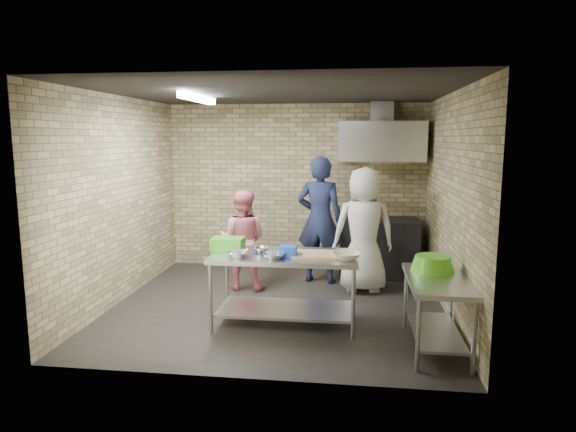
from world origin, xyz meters
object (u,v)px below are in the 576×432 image
object	(u,v)px
woman_white	(364,230)
green_crate	(228,244)
bottle_green	(410,147)
side_counter	(436,313)
man_navy	(320,220)
prep_table	(285,289)
blue_tub	(288,251)
bottle_red	(384,146)
green_basin	(432,264)
stove	(379,247)
woman_pink	(242,240)

from	to	relation	value
woman_white	green_crate	bearing A→B (deg)	30.76
bottle_green	woman_white	bearing A→B (deg)	-123.25
side_counter	man_navy	distance (m)	2.71
man_navy	prep_table	bearing A→B (deg)	90.21
woman_white	man_navy	bearing A→B (deg)	-38.07
blue_tub	bottle_red	xyz separation A→B (m)	(1.18, 2.60, 1.13)
green_basin	side_counter	bearing A→B (deg)	-85.43
bottle_red	woman_white	world-z (taller)	bottle_red
prep_table	man_navy	distance (m)	1.89
bottle_green	man_navy	world-z (taller)	bottle_green
blue_tub	bottle_green	xyz separation A→B (m)	(1.58, 2.60, 1.12)
green_crate	woman_white	bearing A→B (deg)	38.81
bottle_green	green_crate	bearing A→B (deg)	-134.33
stove	woman_pink	bearing A→B (deg)	-154.37
green_crate	woman_white	xyz separation A→B (m)	(1.62, 1.30, -0.03)
man_navy	stove	bearing A→B (deg)	-143.24
green_basin	bottle_green	xyz separation A→B (m)	(0.02, 2.74, 1.18)
stove	bottle_green	distance (m)	1.65
stove	green_basin	size ratio (longest dim) A/B	2.61
side_counter	bottle_green	xyz separation A→B (m)	(0.00, 2.99, 1.64)
stove	bottle_red	bearing A→B (deg)	78.23
stove	woman_pink	xyz separation A→B (m)	(-1.97, -0.95, 0.26)
stove	woman_white	size ratio (longest dim) A/B	0.68
green_crate	green_basin	xyz separation A→B (m)	(2.31, -0.36, -0.07)
stove	bottle_red	world-z (taller)	bottle_red
bottle_green	woman_white	size ratio (longest dim) A/B	0.09
bottle_green	prep_table	bearing A→B (deg)	-123.05
woman_white	prep_table	bearing A→B (deg)	49.05
prep_table	side_counter	size ratio (longest dim) A/B	1.39
green_crate	woman_white	world-z (taller)	woman_white
woman_pink	woman_white	size ratio (longest dim) A/B	0.81
blue_tub	bottle_green	distance (m)	3.25
prep_table	side_counter	bearing A→B (deg)	-16.59
side_counter	bottle_red	distance (m)	3.44
woman_pink	man_navy	bearing A→B (deg)	-153.61
bottle_red	woman_pink	world-z (taller)	bottle_red
stove	bottle_red	size ratio (longest dim) A/B	6.67
blue_tub	stove	bearing A→B (deg)	64.46
prep_table	man_navy	xyz separation A→B (m)	(0.28, 1.79, 0.53)
prep_table	bottle_green	distance (m)	3.39
prep_table	stove	distance (m)	2.55
woman_white	bottle_green	bearing A→B (deg)	-131.30
man_navy	bottle_red	bearing A→B (deg)	-134.04
stove	man_navy	bearing A→B (deg)	-152.36
side_counter	woman_pink	distance (m)	3.04
side_counter	woman_white	distance (m)	2.10
bottle_green	blue_tub	bearing A→B (deg)	-121.24
green_basin	blue_tub	bearing A→B (deg)	175.04
prep_table	stove	bearing A→B (deg)	62.48
blue_tub	woman_pink	xyz separation A→B (m)	(-0.84, 1.42, -0.18)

